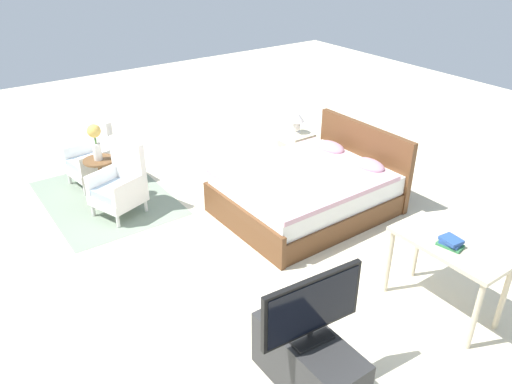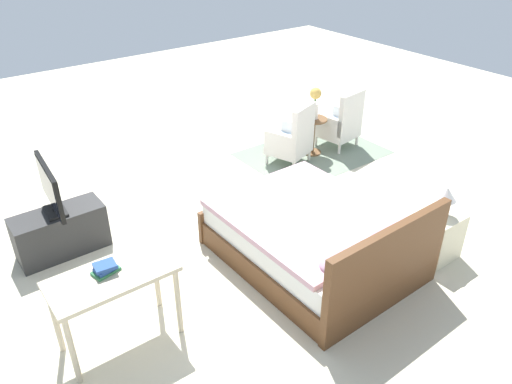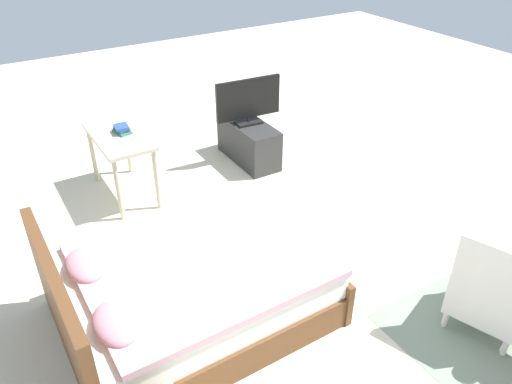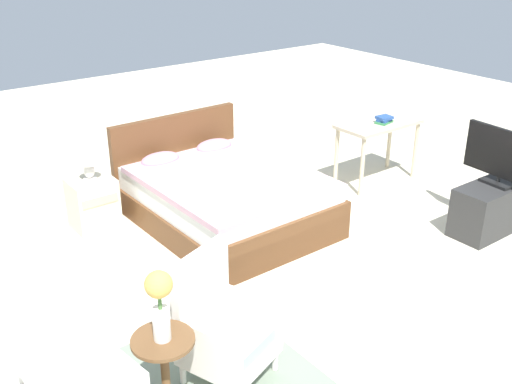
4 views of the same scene
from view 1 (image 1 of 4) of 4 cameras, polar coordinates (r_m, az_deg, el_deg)
ground_plane at (r=5.95m, az=-0.49°, el=-4.83°), size 16.00×16.00×0.00m
floor_rug at (r=7.00m, az=-16.74°, el=-0.63°), size 2.10×1.50×0.01m
bed at (r=6.30m, az=6.11°, el=0.23°), size 1.61×2.07×0.96m
armchair_by_window_left at (r=7.29m, az=-18.11°, el=3.71°), size 0.61×0.61×0.92m
armchair_by_window_right at (r=6.43m, az=-15.25°, el=0.75°), size 0.69×0.69×0.92m
side_table at (r=6.83m, az=-17.29°, el=1.95°), size 0.40×0.40×0.57m
flower_vase at (r=6.64m, az=-17.92°, el=5.86°), size 0.17×0.17×0.48m
nightstand at (r=7.51m, az=4.55°, el=4.86°), size 0.44×0.41×0.54m
table_lamp at (r=7.33m, az=4.70°, el=8.33°), size 0.22×0.22×0.33m
tv_stand at (r=4.10m, az=5.97°, el=-18.86°), size 0.96×0.40×0.51m
tv_flatscreen at (r=3.71m, az=6.42°, el=-13.07°), size 0.22×0.84×0.57m
vanity_desk at (r=4.84m, az=21.18°, el=-6.57°), size 1.04×0.52×0.75m
book_stack at (r=4.71m, az=21.36°, el=-5.39°), size 0.24×0.18×0.08m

